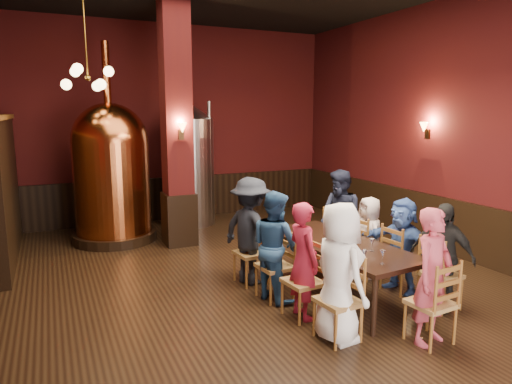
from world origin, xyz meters
name	(u,v)px	position (x,y,z in m)	size (l,w,h in m)	color
room	(253,133)	(0.00, 0.00, 2.25)	(10.00, 10.02, 4.50)	black
wainscot_right	(458,229)	(3.96, 0.00, 0.50)	(0.08, 9.90, 1.00)	black
wainscot_back	(168,198)	(0.00, 4.96, 0.50)	(7.90, 0.08, 1.00)	black
column	(177,127)	(-0.30, 2.80, 2.25)	(0.58, 0.58, 4.50)	#410F0D
partition	(7,190)	(-3.20, 3.20, 1.20)	(0.22, 3.50, 2.40)	black
pendant_cluster	(88,78)	(-1.80, 2.90, 3.10)	(0.90, 0.90, 1.70)	#A57226
sconce_wall	(428,130)	(3.90, 0.80, 2.20)	(0.20, 0.20, 0.36)	black
sconce_column	(181,130)	(-0.30, 2.50, 2.20)	(0.20, 0.20, 0.36)	black
dining_table	(340,247)	(1.07, -0.56, 0.69)	(1.21, 2.48, 0.75)	black
chair_0	(338,300)	(0.31, -1.63, 0.46)	(0.46, 0.46, 0.92)	brown
person_0	(339,273)	(0.31, -1.63, 0.79)	(0.77, 0.50, 1.57)	white
chair_1	(303,281)	(0.25, -0.96, 0.46)	(0.46, 0.46, 0.92)	brown
person_1	(303,260)	(0.25, -0.96, 0.73)	(0.53, 0.35, 1.46)	#AF1E3A
chair_2	(275,266)	(0.19, -0.30, 0.46)	(0.46, 0.46, 0.92)	brown
person_2	(275,245)	(0.19, -0.30, 0.75)	(0.73, 0.36, 1.50)	navy
chair_3	(251,253)	(0.13, 0.36, 0.46)	(0.46, 0.46, 0.92)	brown
person_3	(251,231)	(0.13, 0.36, 0.80)	(1.03, 0.59, 1.59)	black
chair_4	(441,274)	(2.01, -1.47, 0.46)	(0.46, 0.46, 0.92)	brown
person_4	(442,256)	(2.01, -1.47, 0.70)	(0.82, 0.34, 1.40)	black
chair_5	(401,260)	(1.94, -0.81, 0.46)	(0.46, 0.46, 0.92)	brown
person_5	(402,245)	(1.94, -0.81, 0.68)	(1.25, 0.40, 1.35)	#34549E
chair_6	(368,248)	(1.88, -0.15, 0.46)	(0.46, 0.46, 0.92)	brown
person_6	(369,237)	(1.88, -0.15, 0.63)	(0.61, 0.40, 1.26)	beige
chair_7	(340,237)	(1.82, 0.52, 0.46)	(0.46, 0.46, 0.92)	brown
person_7	(340,218)	(1.82, 0.52, 0.80)	(0.77, 0.38, 1.59)	#191D32
chair_8	(431,303)	(1.21, -2.10, 0.46)	(0.46, 0.46, 0.92)	brown
person_8	(433,277)	(1.21, -2.10, 0.76)	(0.55, 0.36, 1.52)	#B23B4D
copper_kettle	(112,171)	(-1.41, 3.58, 1.39)	(1.64, 1.64, 3.82)	black
steel_vessel	(189,164)	(0.34, 4.29, 1.38)	(1.40, 1.40, 2.75)	#B2B2B7
rose_vase	(302,214)	(0.96, 0.29, 0.98)	(0.21, 0.21, 0.36)	white
wine_glass_0	(364,257)	(0.82, -1.42, 0.83)	(0.07, 0.07, 0.17)	white
wine_glass_1	(372,245)	(1.21, -1.07, 0.83)	(0.07, 0.07, 0.17)	white
wine_glass_2	(330,235)	(0.98, -0.44, 0.83)	(0.07, 0.07, 0.17)	white
wine_glass_3	(336,226)	(1.34, -0.05, 0.83)	(0.07, 0.07, 0.17)	white
wine_glass_4	(354,233)	(1.35, -0.50, 0.83)	(0.07, 0.07, 0.17)	white
wine_glass_5	(383,257)	(1.00, -1.52, 0.83)	(0.07, 0.07, 0.17)	white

